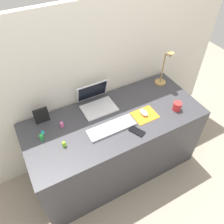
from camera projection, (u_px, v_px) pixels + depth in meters
ground_plane at (114, 165)px, 2.47m from camera, size 6.00×6.00×0.00m
back_wall at (95, 88)px, 2.14m from camera, size 2.77×0.05×1.62m
desk at (114, 144)px, 2.21m from camera, size 1.57×0.68×0.74m
laptop at (96, 101)px, 2.03m from camera, size 0.30×0.27×0.21m
keyboard at (112, 128)px, 1.86m from camera, size 0.41×0.13×0.02m
mousepad at (145, 115)px, 1.97m from camera, size 0.21×0.17×0.00m
mouse at (144, 113)px, 1.97m from camera, size 0.06×0.10×0.03m
cell_phone at (137, 131)px, 1.84m from camera, size 0.11×0.14×0.01m
desk_lamp at (165, 69)px, 2.15m from camera, size 0.11×0.15×0.38m
picture_frame at (41, 116)px, 1.87m from camera, size 0.12×0.02×0.15m
coffee_mug at (177, 106)px, 2.00m from camera, size 0.07×0.07×0.08m
toy_figurine_pink at (62, 124)px, 1.86m from camera, size 0.03×0.03×0.06m
toy_figurine_green at (41, 137)px, 1.76m from camera, size 0.03×0.03×0.06m
toy_figurine_cyan at (42, 131)px, 1.82m from camera, size 0.03×0.03×0.04m
toy_figurine_lime at (64, 144)px, 1.72m from camera, size 0.03×0.03×0.05m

